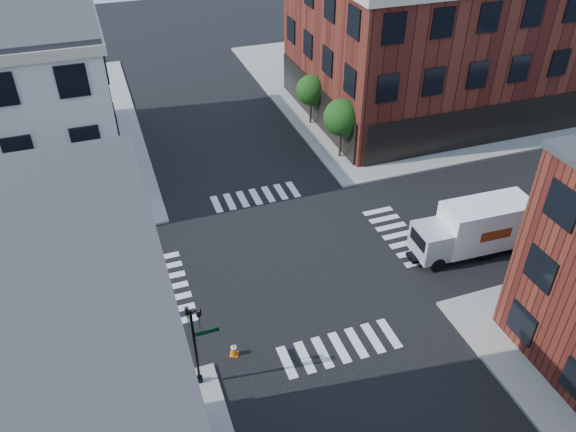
{
  "coord_description": "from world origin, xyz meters",
  "views": [
    {
      "loc": [
        -8.49,
        -23.46,
        20.95
      ],
      "look_at": [
        0.14,
        0.86,
        2.5
      ],
      "focal_mm": 35.0,
      "sensor_mm": 36.0,
      "label": 1
    }
  ],
  "objects": [
    {
      "name": "tree_near",
      "position": [
        7.56,
        9.98,
        3.16
      ],
      "size": [
        2.69,
        2.69,
        4.49
      ],
      "color": "black",
      "rests_on": "ground"
    },
    {
      "name": "sidewalk_ne",
      "position": [
        21.0,
        21.0,
        0.07
      ],
      "size": [
        30.0,
        30.0,
        0.15
      ],
      "primitive_type": "cube",
      "color": "gray",
      "rests_on": "ground"
    },
    {
      "name": "building_ne",
      "position": [
        20.5,
        16.0,
        6.0
      ],
      "size": [
        25.0,
        16.0,
        12.0
      ],
      "primitive_type": "cube",
      "color": "#411310",
      "rests_on": "ground"
    },
    {
      "name": "traffic_cone",
      "position": [
        -4.91,
        -5.7,
        0.35
      ],
      "size": [
        0.52,
        0.52,
        0.74
      ],
      "rotation": [
        0.0,
        0.0,
        -0.4
      ],
      "color": "orange",
      "rests_on": "ground"
    },
    {
      "name": "signal_pole",
      "position": [
        -6.72,
        -6.68,
        2.86
      ],
      "size": [
        1.29,
        1.24,
        4.6
      ],
      "color": "black",
      "rests_on": "ground"
    },
    {
      "name": "ground",
      "position": [
        0.0,
        0.0,
        0.0
      ],
      "size": [
        120.0,
        120.0,
        0.0
      ],
      "primitive_type": "plane",
      "color": "black",
      "rests_on": "ground"
    },
    {
      "name": "box_truck",
      "position": [
        10.23,
        -2.78,
        1.69
      ],
      "size": [
        7.25,
        2.43,
        3.24
      ],
      "rotation": [
        0.0,
        0.0,
        -0.04
      ],
      "color": "white",
      "rests_on": "ground"
    },
    {
      "name": "tree_far",
      "position": [
        7.56,
        15.98,
        2.87
      ],
      "size": [
        2.43,
        2.43,
        4.07
      ],
      "color": "black",
      "rests_on": "ground"
    }
  ]
}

